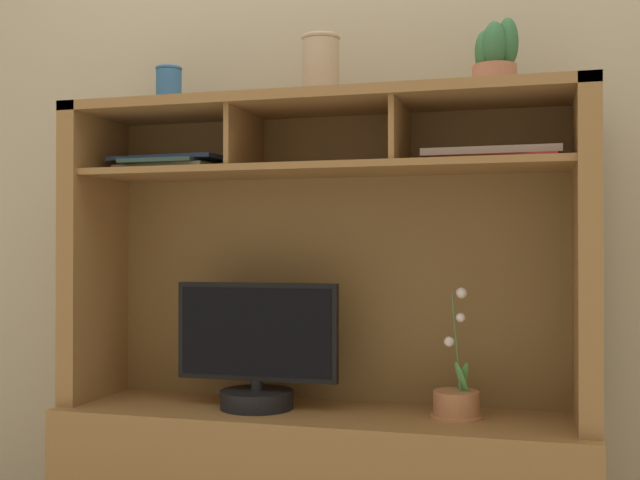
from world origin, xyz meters
TOP-DOWN VIEW (x-y plane):
  - back_wall at (0.00, 0.25)m, footprint 6.00×0.02m
  - media_console at (0.00, 0.01)m, footprint 1.57×0.48m
  - tv_monitor at (-0.19, -0.03)m, footprint 0.50×0.22m
  - potted_orchid at (0.40, 0.00)m, footprint 0.15×0.15m
  - magazine_stack_left at (0.51, -0.01)m, footprint 0.38×0.22m
  - magazine_stack_centre at (-0.51, 0.04)m, footprint 0.38×0.23m
  - potted_succulent at (0.51, -0.00)m, footprint 0.14×0.14m
  - ceramic_vase at (-0.51, 0.03)m, footprint 0.09×0.09m
  - accent_vase at (0.00, 0.01)m, footprint 0.12×0.12m

SIDE VIEW (x-z plane):
  - media_console at x=0.00m, z-range -0.29..1.12m
  - potted_orchid at x=0.40m, z-range 0.35..0.72m
  - tv_monitor at x=-0.19m, z-range 0.45..0.83m
  - magazine_stack_left at x=0.51m, z-range 1.21..1.24m
  - magazine_stack_centre at x=-0.51m, z-range 1.21..1.25m
  - back_wall at x=0.00m, z-range 0.00..2.80m
  - ceramic_vase at x=-0.51m, z-range 1.41..1.54m
  - potted_succulent at x=0.51m, z-range 1.40..1.59m
  - accent_vase at x=0.00m, z-range 1.41..1.60m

